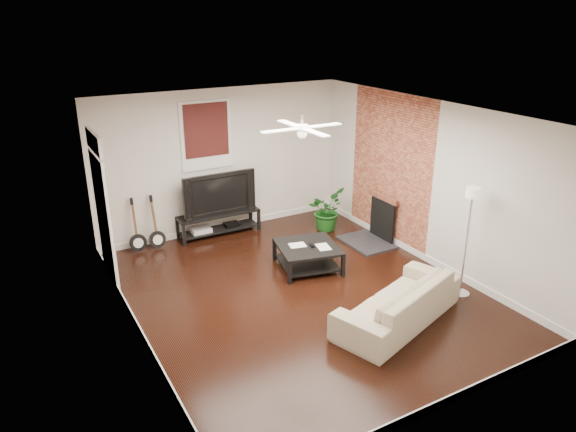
# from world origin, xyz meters

# --- Properties ---
(room) EXTENTS (5.01, 6.01, 2.81)m
(room) POSITION_xyz_m (0.00, 0.00, 1.40)
(room) COLOR black
(room) RESTS_ON ground
(brick_accent) EXTENTS (0.02, 2.20, 2.80)m
(brick_accent) POSITION_xyz_m (2.49, 1.00, 1.40)
(brick_accent) COLOR brown
(brick_accent) RESTS_ON floor
(fireplace) EXTENTS (0.80, 1.10, 0.92)m
(fireplace) POSITION_xyz_m (2.20, 1.00, 0.46)
(fireplace) COLOR black
(fireplace) RESTS_ON floor
(window_back) EXTENTS (1.00, 0.06, 1.30)m
(window_back) POSITION_xyz_m (-0.30, 2.97, 1.95)
(window_back) COLOR black
(window_back) RESTS_ON wall_back
(door_left) EXTENTS (0.08, 1.00, 2.50)m
(door_left) POSITION_xyz_m (-2.46, 1.90, 1.25)
(door_left) COLOR white
(door_left) RESTS_ON wall_left
(tv_stand) EXTENTS (1.61, 0.43, 0.45)m
(tv_stand) POSITION_xyz_m (-0.21, 2.78, 0.23)
(tv_stand) COLOR black
(tv_stand) RESTS_ON floor
(tv) EXTENTS (1.44, 0.19, 0.83)m
(tv) POSITION_xyz_m (-0.21, 2.80, 0.87)
(tv) COLOR black
(tv) RESTS_ON tv_stand
(coffee_table) EXTENTS (1.18, 1.18, 0.41)m
(coffee_table) POSITION_xyz_m (0.54, 0.68, 0.21)
(coffee_table) COLOR black
(coffee_table) RESTS_ON floor
(sofa) EXTENTS (2.30, 1.47, 0.63)m
(sofa) POSITION_xyz_m (0.78, -1.36, 0.31)
(sofa) COLOR #C4B293
(sofa) RESTS_ON floor
(floor_lamp) EXTENTS (0.36, 0.36, 1.75)m
(floor_lamp) POSITION_xyz_m (2.13, -1.26, 0.88)
(floor_lamp) COLOR silver
(floor_lamp) RESTS_ON floor
(potted_plant) EXTENTS (0.98, 0.97, 0.83)m
(potted_plant) POSITION_xyz_m (1.76, 1.98, 0.41)
(potted_plant) COLOR #185719
(potted_plant) RESTS_ON floor
(guitar_left) EXTENTS (0.33, 0.24, 1.00)m
(guitar_left) POSITION_xyz_m (-1.81, 2.75, 0.50)
(guitar_left) COLOR black
(guitar_left) RESTS_ON floor
(guitar_right) EXTENTS (0.32, 0.23, 1.00)m
(guitar_right) POSITION_xyz_m (-1.46, 2.72, 0.50)
(guitar_right) COLOR black
(guitar_right) RESTS_ON floor
(ceiling_fan) EXTENTS (1.24, 1.24, 0.32)m
(ceiling_fan) POSITION_xyz_m (0.00, 0.00, 2.60)
(ceiling_fan) COLOR white
(ceiling_fan) RESTS_ON ceiling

